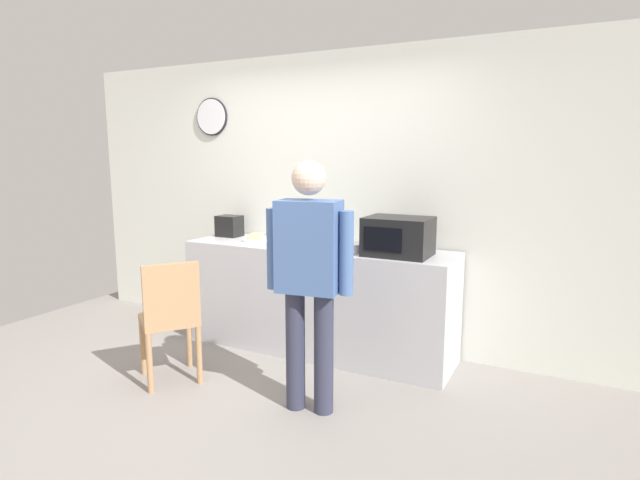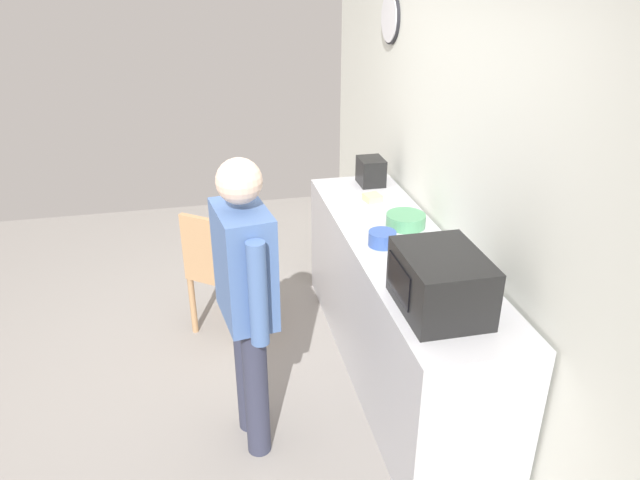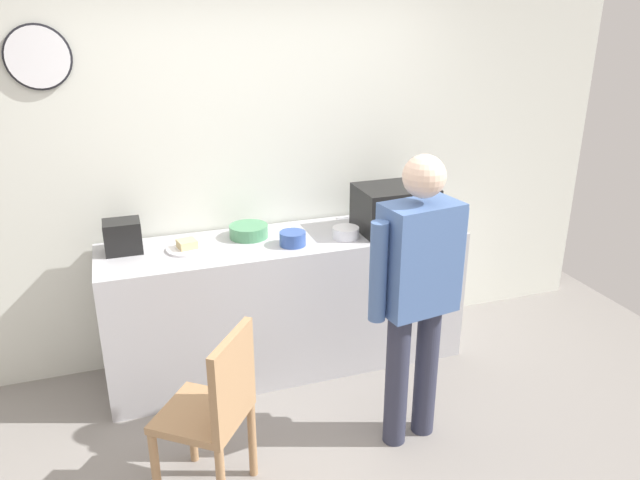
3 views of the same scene
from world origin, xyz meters
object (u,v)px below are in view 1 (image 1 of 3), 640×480
at_px(sandwich_plate, 256,239).
at_px(person_standing, 309,269).
at_px(cereal_bowl, 301,238).
at_px(salad_bowl, 352,248).
at_px(microwave, 398,236).
at_px(toaster, 229,226).
at_px(spoon_utensil, 338,243).
at_px(wooden_chair, 170,316).
at_px(mixing_bowl, 312,244).
at_px(fork_utensil, 387,246).

bearing_deg(sandwich_plate, person_standing, -42.63).
bearing_deg(person_standing, cereal_bowl, 121.41).
bearing_deg(salad_bowl, microwave, 7.33).
bearing_deg(toaster, spoon_utensil, 5.55).
bearing_deg(wooden_chair, cereal_bowl, 69.14).
relative_size(sandwich_plate, spoon_utensil, 1.52).
bearing_deg(spoon_utensil, wooden_chair, -120.78).
distance_m(toaster, spoon_utensil, 1.11).
bearing_deg(mixing_bowl, microwave, 4.43).
height_order(microwave, sandwich_plate, microwave).
relative_size(sandwich_plate, fork_utensil, 1.52).
relative_size(mixing_bowl, person_standing, 0.10).
bearing_deg(toaster, mixing_bowl, -12.85).
distance_m(mixing_bowl, person_standing, 0.96).
bearing_deg(microwave, sandwich_plate, 176.81).
height_order(microwave, person_standing, person_standing).
xyz_separation_m(toaster, fork_utensil, (1.54, 0.15, -0.10)).
height_order(fork_utensil, person_standing, person_standing).
height_order(salad_bowl, toaster, toaster).
height_order(mixing_bowl, fork_utensil, mixing_bowl).
relative_size(fork_utensil, person_standing, 0.10).
bearing_deg(wooden_chair, microwave, 35.63).
height_order(sandwich_plate, toaster, toaster).
distance_m(sandwich_plate, toaster, 0.39).
bearing_deg(spoon_utensil, toaster, -174.45).
relative_size(toaster, fork_utensil, 1.29).
bearing_deg(mixing_bowl, fork_utensil, 35.91).
bearing_deg(toaster, wooden_chair, -74.48).
distance_m(microwave, mixing_bowl, 0.74).
bearing_deg(mixing_bowl, salad_bowl, 1.46).
distance_m(microwave, wooden_chair, 1.83).
distance_m(toaster, wooden_chair, 1.33).
bearing_deg(mixing_bowl, wooden_chair, -125.53).
xyz_separation_m(salad_bowl, wooden_chair, (-1.05, -0.97, -0.44)).
relative_size(cereal_bowl, toaster, 1.14).
bearing_deg(toaster, person_standing, -36.94).
height_order(salad_bowl, cereal_bowl, cereal_bowl).
height_order(salad_bowl, mixing_bowl, mixing_bowl).
relative_size(salad_bowl, spoon_utensil, 1.02).
height_order(microwave, wooden_chair, microwave).
xyz_separation_m(microwave, spoon_utensil, (-0.64, 0.28, -0.15)).
height_order(microwave, fork_utensil, microwave).
bearing_deg(microwave, cereal_bowl, 169.75).
xyz_separation_m(salad_bowl, mixing_bowl, (-0.36, -0.01, 0.01)).
distance_m(sandwich_plate, mixing_bowl, 0.66).
relative_size(sandwich_plate, wooden_chair, 0.28).
relative_size(salad_bowl, wooden_chair, 0.18).
distance_m(microwave, sandwich_plate, 1.38).
distance_m(cereal_bowl, person_standing, 1.27).
distance_m(spoon_utensil, person_standing, 1.24).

